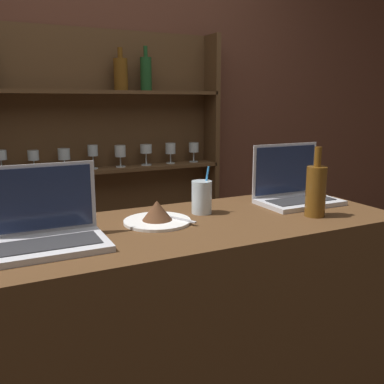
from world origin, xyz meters
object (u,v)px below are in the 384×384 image
object	(u,v)px
laptop_near	(46,228)
cake_plate	(157,215)
wine_bottle_amber	(316,190)
laptop_far	(294,189)
water_glass	(202,197)

from	to	relation	value
laptop_near	cake_plate	size ratio (longest dim) A/B	1.39
wine_bottle_amber	laptop_far	bearing A→B (deg)	71.14
cake_plate	wine_bottle_amber	size ratio (longest dim) A/B	0.92
cake_plate	water_glass	world-z (taller)	water_glass
water_glass	wine_bottle_amber	world-z (taller)	wine_bottle_amber
laptop_near	wine_bottle_amber	xyz separation A→B (m)	(0.91, -0.10, 0.05)
laptop_far	cake_plate	distance (m)	0.61
laptop_far	wine_bottle_amber	size ratio (longest dim) A/B	1.28
laptop_far	wine_bottle_amber	world-z (taller)	wine_bottle_amber
laptop_near	laptop_far	xyz separation A→B (m)	(0.98, 0.11, 0.00)
laptop_near	laptop_far	world-z (taller)	laptop_far
water_glass	wine_bottle_amber	xyz separation A→B (m)	(0.35, -0.22, 0.03)
laptop_near	wine_bottle_amber	bearing A→B (deg)	-6.00
laptop_near	laptop_far	bearing A→B (deg)	6.27
laptop_near	laptop_far	size ratio (longest dim) A/B	1.00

